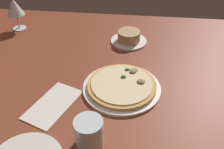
{
  "coord_description": "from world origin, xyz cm",
  "views": [
    {
      "loc": [
        12.27,
        -76.06,
        62.59
      ],
      "look_at": [
        3.93,
        -4.05,
        7.0
      ],
      "focal_mm": 40.22,
      "sensor_mm": 36.0,
      "label": 1
    }
  ],
  "objects": [
    {
      "name": "ramekin_on_saucer",
      "position": [
        8.26,
        25.47,
        6.25
      ],
      "size": [
        16.45,
        16.45,
        5.36
      ],
      "color": "silver",
      "rests_on": "dining_table"
    },
    {
      "name": "pizza_main",
      "position": [
        7.9,
        -8.05,
        5.2
      ],
      "size": [
        27.75,
        27.75,
        3.36
      ],
      "color": "white",
      "rests_on": "dining_table"
    },
    {
      "name": "dining_table",
      "position": [
        0.0,
        0.0,
        2.0
      ],
      "size": [
        150.0,
        110.0,
        4.0
      ],
      "primitive_type": "cube",
      "color": "brown",
      "rests_on": "ground"
    },
    {
      "name": "paper_menu",
      "position": [
        -14.08,
        -18.79,
        4.15
      ],
      "size": [
        17.49,
        22.76,
        0.3
      ],
      "primitive_type": "cube",
      "rotation": [
        0.0,
        0.0,
        -0.36
      ],
      "color": "silver",
      "rests_on": "dining_table"
    },
    {
      "name": "wine_glass_near",
      "position": [
        -47.28,
        32.41,
        15.06
      ],
      "size": [
        8.28,
        8.28,
        15.76
      ],
      "color": "silver",
      "rests_on": "dining_table"
    },
    {
      "name": "water_glass",
      "position": [
        0.99,
        -32.78,
        8.14
      ],
      "size": [
        8.0,
        8.0,
        9.06
      ],
      "color": "silver",
      "rests_on": "dining_table"
    }
  ]
}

